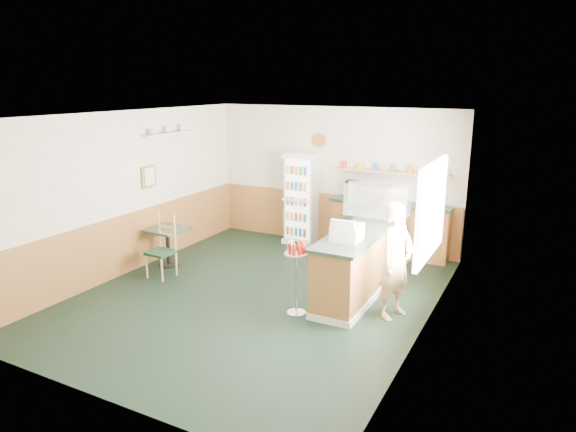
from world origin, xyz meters
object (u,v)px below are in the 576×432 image
Objects in this scene: condiment_stand at (296,266)px; cafe_chair at (164,244)px; cash_register at (347,232)px; cafe_table at (168,239)px; display_case at (377,202)px; drinks_fridge at (301,198)px; shopkeeper at (396,261)px.

cafe_chair is (-2.61, 0.31, -0.15)m from condiment_stand.
cash_register reaches higher than cafe_table.
display_case is at bearing 18.24° from cafe_table.
cafe_table is 0.48m from cafe_chair.
drinks_fridge reaches higher than shopkeeper.
shopkeeper is (2.64, -2.48, -0.10)m from drinks_fridge.
shopkeeper reaches higher than cafe_chair.
shopkeeper is at bearing -61.33° from display_case.
shopkeeper is at bearing 0.80° from cash_register.
shopkeeper is 3.86m from cafe_chair.
cafe_chair is at bearing 113.19° from shopkeeper.
cash_register is 0.77m from shopkeeper.
display_case is at bearing 48.34° from shopkeeper.
shopkeeper reaches higher than condiment_stand.
display_case is 1.54m from shopkeeper.
drinks_fridge is 2.99m from cafe_chair.
cafe_chair is at bearing -154.24° from display_case.
cafe_chair is (0.26, -0.40, 0.07)m from cafe_table.
shopkeeper is 2.37× the size of cafe_table.
cafe_table is 0.64× the size of cafe_chair.
cash_register is 0.38× the size of cafe_chair.
condiment_stand is at bearing -106.18° from display_case.
condiment_stand is at bearing -65.05° from drinks_fridge.
drinks_fridge is at bearing 57.79° from cafe_table.
cash_register is 0.85m from condiment_stand.
drinks_fridge is 1.74× the size of condiment_stand.
cafe_chair is at bearing -178.38° from cash_register.
shopkeeper reaches higher than cafe_table.
shopkeeper is 1.55× the size of condiment_stand.
cafe_table is at bearing -122.21° from drinks_fridge.
cash_register is at bearing -3.28° from cafe_table.
drinks_fridge is at bearing 148.27° from display_case.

